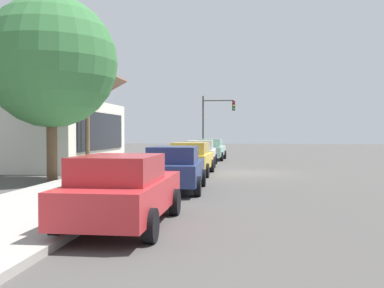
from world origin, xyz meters
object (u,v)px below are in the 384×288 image
(car_cherry, at_px, (123,190))
(traffic_light_main, at_px, (215,116))
(car_navy, at_px, (175,168))
(car_seafoam, at_px, (211,149))
(car_mustard, at_px, (191,158))
(car_ivory, at_px, (200,153))
(shade_tree, at_px, (51,62))
(fire_hydrant_red, at_px, (175,159))
(utility_pole_wooden, at_px, (87,97))

(car_cherry, bearing_deg, traffic_light_main, -0.19)
(car_navy, height_order, car_seafoam, same)
(car_mustard, height_order, car_ivory, same)
(car_navy, height_order, car_mustard, same)
(car_mustard, xyz_separation_m, car_ivory, (5.84, 0.11, 0.00))
(car_cherry, height_order, car_mustard, same)
(car_cherry, relative_size, car_seafoam, 0.98)
(car_cherry, xyz_separation_m, car_mustard, (12.12, -0.09, 0.00))
(shade_tree, bearing_deg, traffic_light_main, -15.96)
(car_cherry, bearing_deg, fire_hydrant_red, 5.24)
(car_cherry, distance_m, car_mustard, 12.12)
(car_ivory, height_order, fire_hydrant_red, car_ivory)
(shade_tree, relative_size, traffic_light_main, 1.50)
(car_ivory, xyz_separation_m, utility_pole_wooden, (-5.33, 5.34, 3.11))
(car_cherry, height_order, car_seafoam, same)
(car_mustard, height_order, car_seafoam, same)
(car_seafoam, bearing_deg, car_ivory, 180.00)
(car_mustard, distance_m, utility_pole_wooden, 6.30)
(car_ivory, height_order, car_seafoam, same)
(car_cherry, distance_m, utility_pole_wooden, 14.06)
(car_seafoam, relative_size, traffic_light_main, 0.90)
(car_ivory, relative_size, fire_hydrant_red, 6.73)
(car_mustard, distance_m, car_seafoam, 11.84)
(car_ivory, height_order, utility_pole_wooden, utility_pole_wooden)
(car_cherry, xyz_separation_m, traffic_light_main, (28.20, -0.30, 2.68))
(car_mustard, relative_size, utility_pole_wooden, 0.63)
(car_navy, relative_size, car_seafoam, 0.94)
(car_navy, distance_m, shade_tree, 7.38)
(car_mustard, height_order, shade_tree, shade_tree)
(car_mustard, distance_m, fire_hydrant_red, 4.30)
(car_navy, distance_m, car_seafoam, 17.94)
(shade_tree, bearing_deg, car_ivory, -29.20)
(car_ivory, bearing_deg, utility_pole_wooden, 133.52)
(car_navy, bearing_deg, car_mustard, -0.34)
(car_mustard, xyz_separation_m, shade_tree, (-3.75, 5.47, 4.20))
(traffic_light_main, relative_size, fire_hydrant_red, 7.32)
(car_seafoam, bearing_deg, traffic_light_main, 0.92)
(fire_hydrant_red, bearing_deg, car_navy, -171.15)
(car_seafoam, xyz_separation_m, fire_hydrant_red, (-7.81, 1.57, -0.32))
(car_navy, bearing_deg, traffic_light_main, -1.72)
(car_cherry, height_order, car_ivory, same)
(fire_hydrant_red, bearing_deg, traffic_light_main, -7.84)
(car_cherry, distance_m, traffic_light_main, 28.33)
(car_mustard, distance_m, shade_tree, 7.85)
(traffic_light_main, distance_m, fire_hydrant_red, 12.53)
(car_mustard, height_order, utility_pole_wooden, utility_pole_wooden)
(car_mustard, bearing_deg, utility_pole_wooden, 85.74)
(fire_hydrant_red, bearing_deg, car_mustard, -160.19)
(car_ivory, distance_m, traffic_light_main, 10.60)
(car_seafoam, bearing_deg, fire_hydrant_red, 170.78)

